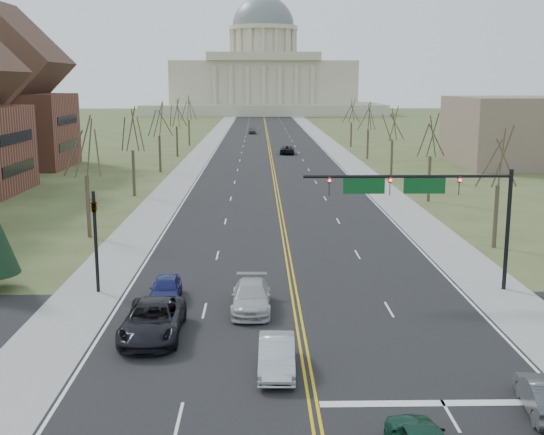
{
  "coord_description": "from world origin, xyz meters",
  "views": [
    {
      "loc": [
        -2.05,
        -25.09,
        12.1
      ],
      "look_at": [
        -1.14,
        20.66,
        3.0
      ],
      "focal_mm": 45.0,
      "sensor_mm": 36.0,
      "label": 1
    }
  ],
  "objects_px": {
    "car_sb_outer_lead": "(153,320)",
    "car_far_nb": "(287,150)",
    "car_nb_outer_lead": "(544,396)",
    "car_far_sb": "(252,130)",
    "car_sb_inner_lead": "(277,355)",
    "car_sb_outer_second": "(166,289)",
    "signal_mast": "(423,194)",
    "signal_left": "(95,230)",
    "car_sb_inner_second": "(251,297)"
  },
  "relations": [
    {
      "from": "signal_left",
      "to": "car_sb_inner_lead",
      "type": "xyz_separation_m",
      "value": [
        10.19,
        -11.42,
        -2.98
      ]
    },
    {
      "from": "car_sb_inner_lead",
      "to": "car_sb_inner_second",
      "type": "relative_size",
      "value": 0.85
    },
    {
      "from": "car_nb_outer_lead",
      "to": "car_far_sb",
      "type": "relative_size",
      "value": 0.87
    },
    {
      "from": "car_nb_outer_lead",
      "to": "car_sb_outer_second",
      "type": "relative_size",
      "value": 0.97
    },
    {
      "from": "car_far_nb",
      "to": "car_sb_inner_lead",
      "type": "bearing_deg",
      "value": 88.93
    },
    {
      "from": "signal_mast",
      "to": "car_sb_outer_lead",
      "type": "height_order",
      "value": "signal_mast"
    },
    {
      "from": "signal_mast",
      "to": "signal_left",
      "type": "relative_size",
      "value": 2.02
    },
    {
      "from": "car_sb_inner_lead",
      "to": "car_far_sb",
      "type": "height_order",
      "value": "car_far_sb"
    },
    {
      "from": "signal_left",
      "to": "car_sb_inner_second",
      "type": "bearing_deg",
      "value": -20.9
    },
    {
      "from": "car_sb_outer_lead",
      "to": "car_sb_outer_second",
      "type": "height_order",
      "value": "car_sb_outer_lead"
    },
    {
      "from": "car_sb_inner_lead",
      "to": "car_sb_outer_lead",
      "type": "distance_m",
      "value": 7.19
    },
    {
      "from": "signal_left",
      "to": "car_sb_outer_lead",
      "type": "relative_size",
      "value": 1.0
    },
    {
      "from": "car_sb_inner_lead",
      "to": "signal_mast",
      "type": "bearing_deg",
      "value": 53.95
    },
    {
      "from": "car_sb_outer_second",
      "to": "signal_mast",
      "type": "bearing_deg",
      "value": 4.72
    },
    {
      "from": "car_nb_outer_lead",
      "to": "car_sb_outer_second",
      "type": "distance_m",
      "value": 20.83
    },
    {
      "from": "car_far_sb",
      "to": "car_far_nb",
      "type": "bearing_deg",
      "value": -83.53
    },
    {
      "from": "car_sb_inner_lead",
      "to": "car_far_nb",
      "type": "bearing_deg",
      "value": 88.79
    },
    {
      "from": "car_nb_outer_lead",
      "to": "car_sb_inner_lead",
      "type": "xyz_separation_m",
      "value": [
        -9.84,
        3.9,
        0.05
      ]
    },
    {
      "from": "signal_left",
      "to": "car_far_nb",
      "type": "xyz_separation_m",
      "value": [
        14.34,
        78.13,
        -2.98
      ]
    },
    {
      "from": "car_nb_outer_lead",
      "to": "signal_left",
      "type": "bearing_deg",
      "value": -30.05
    },
    {
      "from": "car_sb_inner_second",
      "to": "car_far_nb",
      "type": "distance_m",
      "value": 81.75
    },
    {
      "from": "car_sb_outer_second",
      "to": "car_far_nb",
      "type": "bearing_deg",
      "value": 80.62
    },
    {
      "from": "signal_left",
      "to": "car_nb_outer_lead",
      "type": "relative_size",
      "value": 1.49
    },
    {
      "from": "car_sb_outer_lead",
      "to": "car_sb_inner_lead",
      "type": "bearing_deg",
      "value": -35.51
    },
    {
      "from": "car_sb_inner_lead",
      "to": "car_far_sb",
      "type": "distance_m",
      "value": 136.62
    },
    {
      "from": "car_sb_outer_lead",
      "to": "car_far_sb",
      "type": "distance_m",
      "value": 132.51
    },
    {
      "from": "car_sb_outer_second",
      "to": "signal_left",
      "type": "bearing_deg",
      "value": 154.92
    },
    {
      "from": "signal_mast",
      "to": "car_nb_outer_lead",
      "type": "xyz_separation_m",
      "value": [
        1.08,
        -15.32,
        -5.08
      ]
    },
    {
      "from": "car_sb_inner_second",
      "to": "car_far_nb",
      "type": "height_order",
      "value": "car_sb_inner_second"
    },
    {
      "from": "car_sb_inner_lead",
      "to": "car_sb_outer_lead",
      "type": "xyz_separation_m",
      "value": [
        -5.87,
        4.14,
        0.12
      ]
    },
    {
      "from": "car_sb_inner_lead",
      "to": "car_far_sb",
      "type": "bearing_deg",
      "value": 92.37
    },
    {
      "from": "signal_left",
      "to": "car_far_sb",
      "type": "relative_size",
      "value": 1.3
    },
    {
      "from": "car_sb_outer_lead",
      "to": "car_sb_outer_second",
      "type": "xyz_separation_m",
      "value": [
        -0.11,
        5.5,
        -0.13
      ]
    },
    {
      "from": "signal_mast",
      "to": "car_far_sb",
      "type": "bearing_deg",
      "value": 95.01
    },
    {
      "from": "car_nb_outer_lead",
      "to": "car_far_nb",
      "type": "relative_size",
      "value": 0.77
    },
    {
      "from": "signal_mast",
      "to": "car_nb_outer_lead",
      "type": "relative_size",
      "value": 3.0
    },
    {
      "from": "car_sb_outer_second",
      "to": "car_far_sb",
      "type": "bearing_deg",
      "value": 86.15
    },
    {
      "from": "car_nb_outer_lead",
      "to": "car_far_sb",
      "type": "xyz_separation_m",
      "value": [
        -12.07,
        140.5,
        0.12
      ]
    },
    {
      "from": "car_nb_outer_lead",
      "to": "car_far_sb",
      "type": "distance_m",
      "value": 141.02
    },
    {
      "from": "car_far_sb",
      "to": "car_sb_outer_second",
      "type": "bearing_deg",
      "value": -92.94
    },
    {
      "from": "signal_left",
      "to": "car_nb_outer_lead",
      "type": "bearing_deg",
      "value": -37.41
    },
    {
      "from": "car_nb_outer_lead",
      "to": "car_far_nb",
      "type": "height_order",
      "value": "car_far_nb"
    },
    {
      "from": "car_sb_outer_lead",
      "to": "car_far_nb",
      "type": "height_order",
      "value": "car_sb_outer_lead"
    },
    {
      "from": "car_sb_outer_lead",
      "to": "car_sb_outer_second",
      "type": "bearing_deg",
      "value": 90.86
    },
    {
      "from": "car_sb_outer_second",
      "to": "car_sb_inner_second",
      "type": "bearing_deg",
      "value": -21.23
    },
    {
      "from": "car_nb_outer_lead",
      "to": "car_sb_outer_lead",
      "type": "xyz_separation_m",
      "value": [
        -15.72,
        8.04,
        0.17
      ]
    },
    {
      "from": "car_nb_outer_lead",
      "to": "car_sb_inner_second",
      "type": "bearing_deg",
      "value": -39.82
    },
    {
      "from": "signal_left",
      "to": "car_sb_outer_lead",
      "type": "bearing_deg",
      "value": -59.34
    },
    {
      "from": "signal_mast",
      "to": "car_sb_inner_lead",
      "type": "height_order",
      "value": "signal_mast"
    },
    {
      "from": "signal_mast",
      "to": "signal_left",
      "type": "bearing_deg",
      "value": 180.0
    }
  ]
}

